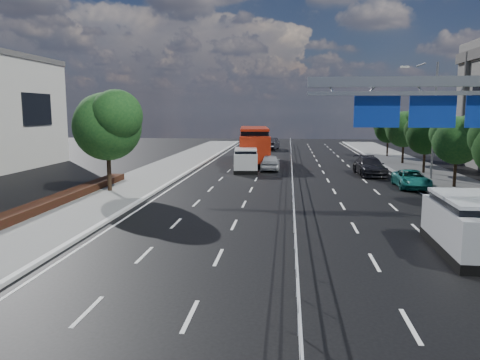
{
  "coord_description": "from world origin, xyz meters",
  "views": [
    {
      "loc": [
        -0.31,
        -11.4,
        5.32
      ],
      "look_at": [
        -2.34,
        8.31,
        2.4
      ],
      "focal_mm": 35.0,
      "sensor_mm": 36.0,
      "label": 1
    }
  ],
  "objects_px": {
    "parked_car_teal": "(411,179)",
    "parked_car_dark": "(370,166)",
    "silver_minivan": "(469,226)",
    "near_car_silver": "(270,162)",
    "near_car_dark": "(271,144)",
    "overhead_gantry": "(451,105)",
    "white_minivan": "(246,160)",
    "red_bus": "(254,144)"
  },
  "relations": [
    {
      "from": "red_bus",
      "to": "white_minivan",
      "type": "bearing_deg",
      "value": -96.97
    },
    {
      "from": "parked_car_teal",
      "to": "parked_car_dark",
      "type": "bearing_deg",
      "value": 107.01
    },
    {
      "from": "silver_minivan",
      "to": "near_car_dark",
      "type": "bearing_deg",
      "value": 102.47
    },
    {
      "from": "white_minivan",
      "to": "silver_minivan",
      "type": "bearing_deg",
      "value": -70.97
    },
    {
      "from": "parked_car_teal",
      "to": "near_car_dark",
      "type": "bearing_deg",
      "value": 110.14
    },
    {
      "from": "near_car_silver",
      "to": "parked_car_dark",
      "type": "height_order",
      "value": "parked_car_dark"
    },
    {
      "from": "near_car_silver",
      "to": "near_car_dark",
      "type": "distance_m",
      "value": 23.08
    },
    {
      "from": "overhead_gantry",
      "to": "near_car_dark",
      "type": "bearing_deg",
      "value": 102.16
    },
    {
      "from": "near_car_dark",
      "to": "parked_car_teal",
      "type": "distance_m",
      "value": 33.8
    },
    {
      "from": "red_bus",
      "to": "silver_minivan",
      "type": "xyz_separation_m",
      "value": [
        10.35,
        -30.5,
        -0.83
      ]
    },
    {
      "from": "near_car_silver",
      "to": "parked_car_dark",
      "type": "relative_size",
      "value": 0.82
    },
    {
      "from": "overhead_gantry",
      "to": "silver_minivan",
      "type": "distance_m",
      "value": 5.78
    },
    {
      "from": "overhead_gantry",
      "to": "near_car_dark",
      "type": "distance_m",
      "value": 45.16
    },
    {
      "from": "red_bus",
      "to": "near_car_dark",
      "type": "xyz_separation_m",
      "value": [
        1.13,
        16.98,
        -1.06
      ]
    },
    {
      "from": "red_bus",
      "to": "near_car_silver",
      "type": "height_order",
      "value": "red_bus"
    },
    {
      "from": "overhead_gantry",
      "to": "near_car_dark",
      "type": "height_order",
      "value": "overhead_gantry"
    },
    {
      "from": "near_car_dark",
      "to": "silver_minivan",
      "type": "height_order",
      "value": "silver_minivan"
    },
    {
      "from": "near_car_silver",
      "to": "red_bus",
      "type": "bearing_deg",
      "value": -72.71
    },
    {
      "from": "near_car_dark",
      "to": "parked_car_teal",
      "type": "bearing_deg",
      "value": 116.01
    },
    {
      "from": "near_car_silver",
      "to": "silver_minivan",
      "type": "bearing_deg",
      "value": 108.56
    },
    {
      "from": "parked_car_dark",
      "to": "parked_car_teal",
      "type": "bearing_deg",
      "value": -77.2
    },
    {
      "from": "white_minivan",
      "to": "silver_minivan",
      "type": "relative_size",
      "value": 0.92
    },
    {
      "from": "overhead_gantry",
      "to": "white_minivan",
      "type": "distance_m",
      "value": 23.05
    },
    {
      "from": "near_car_silver",
      "to": "parked_car_dark",
      "type": "xyz_separation_m",
      "value": [
        8.41,
        -2.57,
        0.03
      ]
    },
    {
      "from": "near_car_silver",
      "to": "parked_car_teal",
      "type": "relative_size",
      "value": 0.96
    },
    {
      "from": "parked_car_teal",
      "to": "parked_car_dark",
      "type": "distance_m",
      "value": 6.57
    },
    {
      "from": "near_car_silver",
      "to": "parked_car_teal",
      "type": "height_order",
      "value": "near_car_silver"
    },
    {
      "from": "near_car_silver",
      "to": "white_minivan",
      "type": "bearing_deg",
      "value": 24.55
    },
    {
      "from": "overhead_gantry",
      "to": "near_car_silver",
      "type": "distance_m",
      "value": 23.08
    },
    {
      "from": "silver_minivan",
      "to": "parked_car_teal",
      "type": "height_order",
      "value": "silver_minivan"
    },
    {
      "from": "red_bus",
      "to": "parked_car_teal",
      "type": "height_order",
      "value": "red_bus"
    },
    {
      "from": "near_car_dark",
      "to": "parked_car_teal",
      "type": "height_order",
      "value": "near_car_dark"
    },
    {
      "from": "red_bus",
      "to": "overhead_gantry",
      "type": "bearing_deg",
      "value": -73.73
    },
    {
      "from": "red_bus",
      "to": "parked_car_dark",
      "type": "distance_m",
      "value": 13.54
    },
    {
      "from": "near_car_silver",
      "to": "near_car_dark",
      "type": "height_order",
      "value": "near_car_dark"
    },
    {
      "from": "parked_car_teal",
      "to": "parked_car_dark",
      "type": "relative_size",
      "value": 0.85
    },
    {
      "from": "near_car_silver",
      "to": "silver_minivan",
      "type": "distance_m",
      "value": 25.83
    },
    {
      "from": "near_car_dark",
      "to": "parked_car_dark",
      "type": "bearing_deg",
      "value": 116.76
    },
    {
      "from": "overhead_gantry",
      "to": "parked_car_teal",
      "type": "xyz_separation_m",
      "value": [
        1.56,
        11.95,
        -4.99
      ]
    },
    {
      "from": "silver_minivan",
      "to": "parked_car_teal",
      "type": "xyz_separation_m",
      "value": [
        1.8,
        15.53,
        -0.46
      ]
    },
    {
      "from": "white_minivan",
      "to": "near_car_silver",
      "type": "xyz_separation_m",
      "value": [
        2.16,
        1.01,
        -0.28
      ]
    },
    {
      "from": "white_minivan",
      "to": "parked_car_teal",
      "type": "relative_size",
      "value": 1.1
    }
  ]
}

